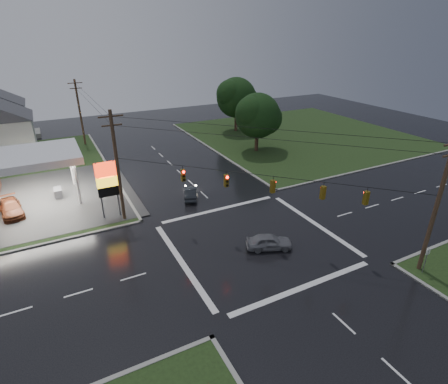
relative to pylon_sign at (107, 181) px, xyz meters
name	(u,v)px	position (x,y,z in m)	size (l,w,h in m)	color
ground	(254,241)	(10.50, -10.50, -4.01)	(120.00, 120.00, 0.00)	black
grass_ne	(301,135)	(36.50, 15.50, -3.97)	(36.00, 36.00, 0.08)	black
pylon_sign	(107,181)	(0.00, 0.00, 0.00)	(2.00, 0.35, 6.00)	#59595E
utility_pole_nw	(117,166)	(1.00, -1.00, 1.71)	(2.20, 0.32, 11.00)	#382619
utility_pole_se	(437,205)	(20.00, -20.00, 1.71)	(2.20, 0.32, 11.00)	#382619
utility_pole_n	(80,112)	(1.00, 27.50, 1.46)	(2.20, 0.32, 10.50)	#382619
traffic_signals	(258,175)	(10.52, -10.52, 2.47)	(26.87, 26.87, 1.47)	black
tree_ne_near	(258,116)	(24.64, 11.49, 1.55)	(7.99, 6.80, 8.98)	black
tree_ne_far	(237,98)	(27.65, 23.49, 2.17)	(8.46, 7.20, 9.80)	black
car_north	(191,193)	(8.80, 0.44, -3.39)	(1.32, 3.77, 1.24)	black
car_crossing	(269,242)	(11.01, -12.05, -3.33)	(1.60, 3.97, 1.35)	slate
car_pump	(11,208)	(-9.11, 5.36, -3.30)	(2.00, 4.91, 1.43)	#612B16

